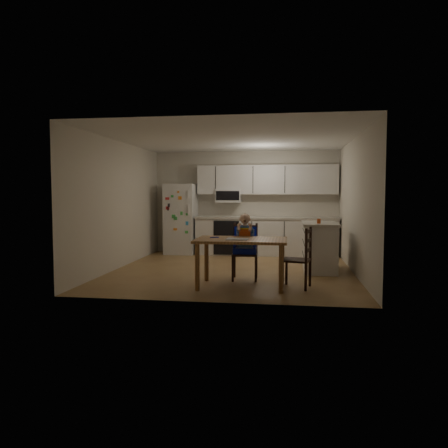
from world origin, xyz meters
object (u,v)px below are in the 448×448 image
refrigerator (181,219)px  chair_booster (245,240)px  chair_side (302,254)px  kitchen_island (319,246)px  dining_table (241,245)px  red_cup (319,221)px

refrigerator → chair_booster: bearing=-57.9°
chair_booster → chair_side: (0.94, -0.59, -0.14)m
kitchen_island → chair_booster: size_ratio=1.10×
kitchen_island → chair_booster: chair_booster is taller
refrigerator → chair_booster: refrigerator is taller
chair_side → dining_table: bearing=-75.9°
dining_table → chair_side: size_ratio=1.50×
refrigerator → chair_side: refrigerator is taller
kitchen_island → dining_table: bearing=-128.2°
red_cup → dining_table: bearing=-132.4°
kitchen_island → dining_table: size_ratio=0.88×
kitchen_island → chair_booster: (-1.32, -1.06, 0.22)m
refrigerator → kitchen_island: size_ratio=1.36×
refrigerator → kitchen_island: 3.75m
chair_booster → chair_side: bearing=-34.4°
refrigerator → red_cup: size_ratio=19.89×
kitchen_island → dining_table: (-1.32, -1.68, 0.20)m
dining_table → red_cup: bearing=47.6°
kitchen_island → red_cup: size_ratio=14.58×
dining_table → chair_side: chair_side is taller
red_cup → chair_booster: chair_booster is taller
dining_table → chair_booster: bearing=90.2°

